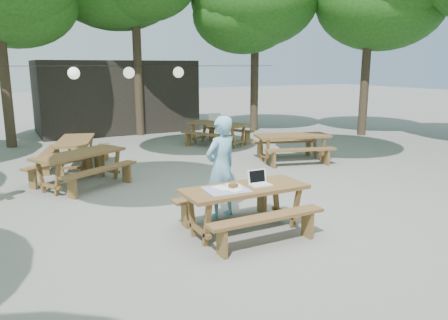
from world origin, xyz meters
TOP-DOWN VIEW (x-y plane):
  - ground at (0.00, 0.00)m, footprint 80.00×80.00m
  - pavilion at (0.50, 10.50)m, footprint 6.00×3.00m
  - main_picnic_table at (-0.56, -1.48)m, footprint 2.00×1.58m
  - picnic_table_nw at (-2.36, 2.60)m, footprint 2.43×2.30m
  - picnic_table_ne at (3.29, 2.44)m, footprint 2.27×2.05m
  - picnic_table_far_w at (-2.15, 4.46)m, footprint 2.07×2.28m
  - picnic_table_far_e at (2.62, 5.62)m, footprint 2.27×2.41m
  - woman at (-0.55, -0.65)m, footprint 0.75×0.60m
  - plastic_chair at (3.16, 6.89)m, footprint 0.56×0.56m
  - laptop at (-0.29, -1.47)m, footprint 0.34×0.27m
  - tabletop_clutter at (-0.86, -1.47)m, footprint 0.69×0.60m
  - paper_lanterns at (-0.19, 6.00)m, footprint 9.00×0.34m

SIDE VIEW (x-z plane):
  - ground at x=0.00m, z-range 0.00..0.00m
  - plastic_chair at x=3.16m, z-range -0.19..0.71m
  - main_picnic_table at x=-0.56m, z-range 0.01..0.76m
  - picnic_table_nw at x=-2.36m, z-range 0.01..0.76m
  - picnic_table_ne at x=3.29m, z-range 0.01..0.76m
  - picnic_table_far_w at x=-2.15m, z-range 0.01..0.76m
  - picnic_table_far_e at x=2.62m, z-range 0.01..0.76m
  - tabletop_clutter at x=-0.86m, z-range 0.72..0.80m
  - laptop at x=-0.29m, z-range 0.69..0.93m
  - woman at x=-0.55m, z-range 0.00..1.79m
  - pavilion at x=0.50m, z-range 0.00..2.80m
  - paper_lanterns at x=-0.19m, z-range 2.21..2.59m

